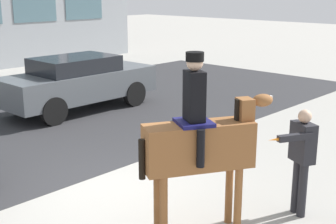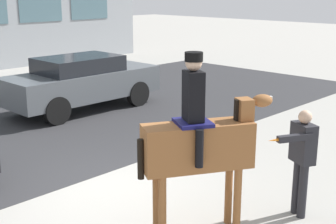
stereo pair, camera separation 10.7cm
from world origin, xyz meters
The scene contains 4 objects.
ground_plane centered at (0.00, 0.00, 0.00)m, with size 80.00×80.00×0.00m, color #9E9B93.
mounted_horse_lead centered at (0.01, -2.18, 1.36)m, with size 1.75×1.19×2.58m.
pedestrian_bystander centered at (1.47, -2.93, 0.98)m, with size 0.91×0.46×1.66m.
street_car_far_lane centered at (3.01, 4.75, 0.83)m, with size 4.48×1.77×1.54m.
Camera 2 is at (-4.61, -6.07, 3.37)m, focal length 50.00 mm.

